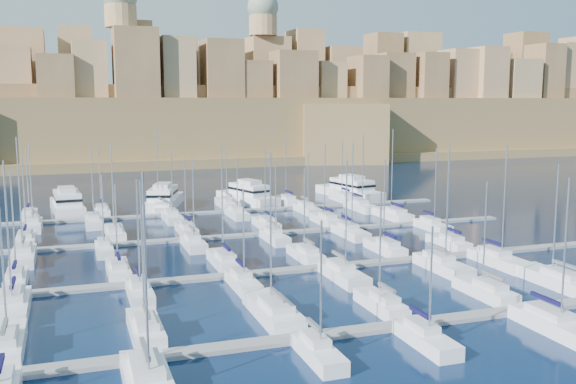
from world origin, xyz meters
name	(u,v)px	position (x,y,z in m)	size (l,w,h in m)	color
ground	(291,248)	(0.00, 0.00, 0.00)	(600.00, 600.00, 0.00)	black
pontoon_near	(410,324)	(0.00, -34.00, 0.20)	(84.00, 2.00, 0.40)	slate
pontoon_mid_near	(322,267)	(0.00, -12.00, 0.20)	(84.00, 2.00, 0.40)	slate
pontoon_mid_far	(270,234)	(0.00, 10.00, 0.20)	(84.00, 2.00, 0.40)	slate
pontoon_far	(236,211)	(0.00, 32.00, 0.20)	(84.00, 2.00, 0.40)	slate
sailboat_0	(7,344)	(-35.37, -28.60, 0.73)	(2.71, 9.02, 12.69)	white
sailboat_1	(146,329)	(-23.88, -28.62, 0.75)	(2.70, 8.99, 14.49)	white
sailboat_2	(273,311)	(-11.52, -27.71, 0.78)	(3.25, 10.84, 16.49)	white
sailboat_3	(381,304)	(-0.43, -29.04, 0.72)	(2.44, 8.14, 12.48)	white
sailboat_4	(486,291)	(12.29, -28.73, 0.73)	(2.63, 8.76, 12.85)	white
sailboat_5	(556,280)	(22.57, -27.77, 0.76)	(3.22, 10.72, 14.35)	white
sailboat_7	(148,384)	(-25.04, -40.28, 0.78)	(3.25, 10.82, 16.60)	white
sailboat_8	(318,352)	(-11.12, -38.66, 0.72)	(2.25, 7.52, 12.06)	white
sailboat_9	(426,338)	(-1.20, -38.88, 0.71)	(2.39, 7.96, 11.00)	white
sailboat_10	(555,325)	(11.78, -39.86, 0.76)	(2.99, 9.95, 14.72)	white
sailboat_12	(16,279)	(-36.09, -7.17, 0.73)	(2.36, 7.87, 13.57)	white
sailboat_13	(118,270)	(-24.64, -6.83, 0.72)	(2.57, 8.56, 11.42)	white
sailboat_14	(224,260)	(-11.40, -6.52, 0.76)	(2.76, 9.19, 15.65)	white
sailboat_15	(306,254)	(-0.30, -6.86, 0.73)	(2.55, 8.50, 12.57)	white
sailboat_16	(385,248)	(11.62, -6.78, 0.73)	(2.60, 8.66, 13.38)	white
sailboat_17	(449,242)	(21.87, -6.86, 0.73)	(2.55, 8.50, 13.10)	white
sailboat_18	(13,306)	(-35.67, -17.98, 0.77)	(3.06, 10.21, 15.74)	white
sailboat_19	(140,292)	(-23.16, -16.92, 0.73)	(2.42, 8.06, 13.27)	white
sailboat_20	(243,282)	(-11.68, -16.93, 0.72)	(2.42, 8.08, 11.77)	white
sailboat_21	(343,274)	(0.43, -17.65, 0.75)	(2.86, 9.53, 14.70)	white
sailboat_22	(442,265)	(13.84, -17.83, 0.77)	(2.97, 9.91, 16.40)	white
sailboat_23	(498,260)	(22.20, -17.81, 0.77)	(2.96, 9.86, 16.04)	white
sailboat_24	(26,239)	(-36.21, 15.40, 0.75)	(2.71, 9.02, 14.92)	white
sailboat_25	(114,233)	(-23.52, 15.71, 0.76)	(2.90, 9.66, 14.90)	white
sailboat_26	(187,229)	(-12.41, 15.07, 0.72)	(2.50, 8.35, 12.35)	white
sailboat_27	(266,224)	(0.99, 15.24, 0.74)	(2.61, 8.70, 13.97)	white
sailboat_28	(326,220)	(11.77, 15.43, 0.74)	(2.73, 9.09, 13.93)	white
sailboat_29	(393,214)	(25.10, 16.12, 0.77)	(3.15, 10.49, 16.36)	white
sailboat_30	(24,256)	(-35.94, 4.21, 0.77)	(2.95, 9.82, 16.78)	white
sailboat_31	(104,249)	(-25.63, 5.35, 0.71)	(2.25, 7.50, 11.42)	white
sailboat_32	(193,243)	(-13.23, 4.84, 0.74)	(2.56, 8.55, 13.52)	white
sailboat_33	(275,237)	(-0.86, 4.98, 0.73)	(2.48, 8.26, 13.10)	white
sailboat_34	(350,232)	(11.38, 4.48, 0.75)	(2.78, 9.28, 14.91)	white
sailboat_35	(432,226)	(26.40, 4.92, 0.74)	(2.51, 8.38, 13.75)	white
sailboat_36	(29,215)	(-36.86, 37.07, 0.73)	(2.50, 8.35, 12.94)	white
sailboat_37	(102,211)	(-24.35, 37.41, 0.73)	(2.71, 9.04, 12.87)	white
sailboat_38	(159,207)	(-13.72, 37.69, 0.77)	(2.89, 9.62, 16.68)	white
sailboat_39	(227,204)	(-0.16, 37.89, 0.75)	(3.01, 10.02, 14.04)	white
sailboat_40	(287,201)	(12.22, 37.50, 0.75)	(2.77, 9.23, 14.60)	white
sailboat_41	(343,198)	(24.73, 37.42, 0.74)	(2.72, 9.06, 13.21)	white
sailboat_42	(33,225)	(-35.73, 26.67, 0.75)	(2.67, 8.89, 14.38)	white
sailboat_43	(94,222)	(-26.17, 26.64, 0.74)	(2.69, 8.95, 13.69)	white
sailboat_44	(172,217)	(-12.89, 26.62, 0.74)	(2.70, 8.99, 13.36)	white
sailboat_45	(237,213)	(-1.15, 26.72, 0.72)	(2.63, 8.78, 11.58)	white
sailboat_46	(307,209)	(12.59, 26.71, 0.72)	(2.64, 8.81, 11.82)	white
sailboat_47	(361,206)	(23.52, 26.09, 0.76)	(3.02, 10.07, 15.07)	white
motor_yacht_a	(67,204)	(-30.35, 41.97, 1.73)	(6.58, 17.97, 5.25)	white
motor_yacht_b	(163,199)	(-12.23, 41.86, 1.73)	(10.46, 18.13, 5.25)	white
motor_yacht_c	(248,195)	(5.15, 41.63, 1.73)	(9.98, 17.62, 5.25)	white
motor_yacht_d	(350,189)	(28.67, 42.44, 1.73)	(9.32, 19.35, 5.25)	white
fortified_city	(151,118)	(-0.19, 155.26, 14.74)	(460.00, 108.95, 59.52)	brown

